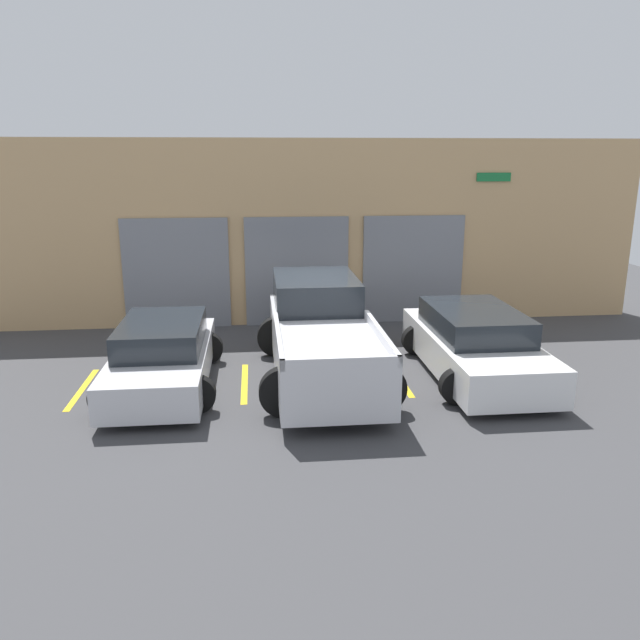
# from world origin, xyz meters

# --- Properties ---
(ground_plane) EXTENTS (28.00, 28.00, 0.00)m
(ground_plane) POSITION_xyz_m (0.00, 0.00, 0.00)
(ground_plane) COLOR #3D3D3F
(shophouse_building) EXTENTS (17.77, 0.68, 4.72)m
(shophouse_building) POSITION_xyz_m (-0.01, 3.29, 2.33)
(shophouse_building) COLOR tan
(shophouse_building) RESTS_ON ground
(pickup_truck) EXTENTS (2.53, 5.37, 1.81)m
(pickup_truck) POSITION_xyz_m (0.00, -1.04, 0.86)
(pickup_truck) COLOR silver
(pickup_truck) RESTS_ON ground
(sedan_white) EXTENTS (2.27, 4.63, 1.34)m
(sedan_white) POSITION_xyz_m (3.07, -1.31, 0.63)
(sedan_white) COLOR white
(sedan_white) RESTS_ON ground
(sedan_side) EXTENTS (2.14, 4.30, 1.26)m
(sedan_side) POSITION_xyz_m (-3.07, -1.31, 0.60)
(sedan_side) COLOR silver
(sedan_side) RESTS_ON ground
(parking_stripe_far_left) EXTENTS (0.12, 2.20, 0.01)m
(parking_stripe_far_left) POSITION_xyz_m (-4.60, -1.33, 0.00)
(parking_stripe_far_left) COLOR gold
(parking_stripe_far_left) RESTS_ON ground
(parking_stripe_left) EXTENTS (0.12, 2.20, 0.01)m
(parking_stripe_left) POSITION_xyz_m (-1.53, -1.33, 0.00)
(parking_stripe_left) COLOR gold
(parking_stripe_left) RESTS_ON ground
(parking_stripe_centre) EXTENTS (0.12, 2.20, 0.01)m
(parking_stripe_centre) POSITION_xyz_m (1.53, -1.33, 0.00)
(parking_stripe_centre) COLOR gold
(parking_stripe_centre) RESTS_ON ground
(parking_stripe_right) EXTENTS (0.12, 2.20, 0.01)m
(parking_stripe_right) POSITION_xyz_m (4.60, -1.33, 0.00)
(parking_stripe_right) COLOR gold
(parking_stripe_right) RESTS_ON ground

